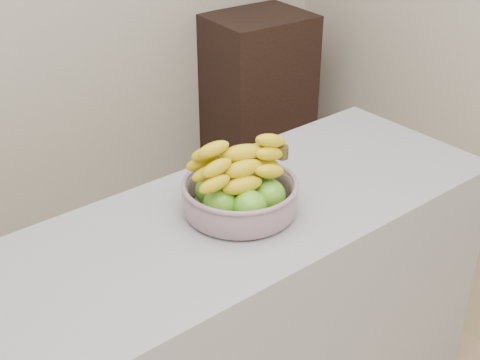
% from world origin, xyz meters
% --- Properties ---
extents(cabinet, '(0.56, 0.46, 0.94)m').
position_xyz_m(cabinet, '(1.45, 1.78, 0.47)').
color(cabinet, black).
rests_on(cabinet, ground).
extents(fruit_bowl, '(0.32, 0.32, 0.20)m').
position_xyz_m(fruit_bowl, '(0.19, 0.41, 0.96)').
color(fruit_bowl, '#9BABBA').
rests_on(fruit_bowl, counter).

